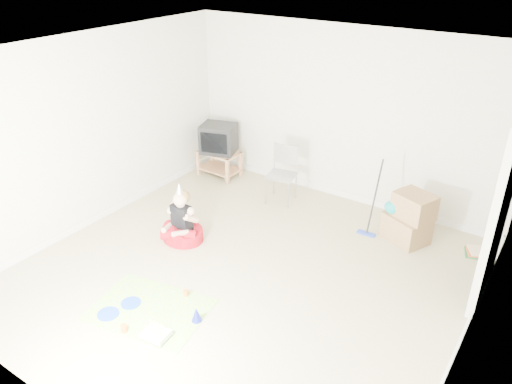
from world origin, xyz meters
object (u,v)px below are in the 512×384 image
Objects in this scene: crt_tv at (219,138)px; birthday_cake at (156,335)px; tv_stand at (219,161)px; cardboard_boxes at (409,218)px; folding_chair at (281,175)px; seated_woman at (182,227)px.

crt_tv is 1.95× the size of birthday_cake.
crt_tv is at bearing -45.00° from tv_stand.
tv_stand is at bearing 175.94° from cardboard_boxes.
folding_chair is at bearing 179.69° from cardboard_boxes.
tv_stand is 0.82× the size of seated_woman.
birthday_cake is (1.86, -3.46, -0.63)m from crt_tv.
birthday_cake is (-1.48, -3.22, -0.30)m from cardboard_boxes.
cardboard_boxes is at bearing 65.37° from birthday_cake.
crt_tv is 3.98m from birthday_cake.
cardboard_boxes reaches higher than birthday_cake.
seated_woman is at bearing -146.34° from cardboard_boxes.
folding_chair is 1.06× the size of seated_woman.
tv_stand is 0.77× the size of folding_chair.
folding_chair is (1.36, -0.23, 0.18)m from tv_stand.
seated_woman is (0.84, -1.90, -0.48)m from crt_tv.
tv_stand is 3.35m from cardboard_boxes.
tv_stand is 0.99× the size of cardboard_boxes.
cardboard_boxes is (3.34, -0.24, 0.08)m from tv_stand.
tv_stand is 2.44× the size of birthday_cake.
cardboard_boxes is at bearing 33.66° from seated_woman.
birthday_cake is at bearing -61.72° from tv_stand.
folding_chair is 3.16× the size of birthday_cake.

